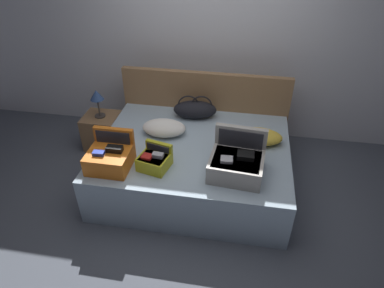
{
  "coord_description": "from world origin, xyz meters",
  "views": [
    {
      "loc": [
        0.49,
        -2.57,
        2.67
      ],
      "look_at": [
        0.0,
        0.28,
        0.64
      ],
      "focal_mm": 32.01,
      "sensor_mm": 36.0,
      "label": 1
    }
  ],
  "objects_px": {
    "nightstand": "(103,131)",
    "table_lamp": "(97,97)",
    "duffel_bag": "(195,109)",
    "hard_case_small": "(154,160)",
    "pillow_near_headboard": "(164,128)",
    "hard_case_medium": "(110,157)",
    "pillow_center_head": "(259,136)",
    "bed": "(194,165)",
    "hard_case_large": "(237,162)"
  },
  "relations": [
    {
      "from": "hard_case_small",
      "to": "duffel_bag",
      "type": "bearing_deg",
      "value": 90.19
    },
    {
      "from": "pillow_near_headboard",
      "to": "table_lamp",
      "type": "xyz_separation_m",
      "value": [
        -0.94,
        0.38,
        0.11
      ]
    },
    {
      "from": "hard_case_small",
      "to": "nightstand",
      "type": "bearing_deg",
      "value": 148.36
    },
    {
      "from": "bed",
      "to": "hard_case_small",
      "type": "bearing_deg",
      "value": -126.58
    },
    {
      "from": "hard_case_small",
      "to": "duffel_bag",
      "type": "distance_m",
      "value": 1.05
    },
    {
      "from": "hard_case_medium",
      "to": "duffel_bag",
      "type": "xyz_separation_m",
      "value": [
        0.66,
        1.08,
        -0.01
      ]
    },
    {
      "from": "nightstand",
      "to": "hard_case_small",
      "type": "bearing_deg",
      "value": -44.71
    },
    {
      "from": "nightstand",
      "to": "table_lamp",
      "type": "relative_size",
      "value": 1.25
    },
    {
      "from": "bed",
      "to": "hard_case_medium",
      "type": "xyz_separation_m",
      "value": [
        -0.75,
        -0.49,
        0.38
      ]
    },
    {
      "from": "hard_case_large",
      "to": "hard_case_small",
      "type": "height_order",
      "value": "hard_case_large"
    },
    {
      "from": "hard_case_large",
      "to": "hard_case_medium",
      "type": "xyz_separation_m",
      "value": [
        -1.23,
        -0.11,
        -0.01
      ]
    },
    {
      "from": "pillow_near_headboard",
      "to": "bed",
      "type": "bearing_deg",
      "value": -23.55
    },
    {
      "from": "bed",
      "to": "duffel_bag",
      "type": "xyz_separation_m",
      "value": [
        -0.09,
        0.59,
        0.38
      ]
    },
    {
      "from": "duffel_bag",
      "to": "pillow_near_headboard",
      "type": "height_order",
      "value": "duffel_bag"
    },
    {
      "from": "bed",
      "to": "table_lamp",
      "type": "relative_size",
      "value": 5.6
    },
    {
      "from": "pillow_near_headboard",
      "to": "table_lamp",
      "type": "relative_size",
      "value": 1.34
    },
    {
      "from": "pillow_near_headboard",
      "to": "hard_case_large",
      "type": "bearing_deg",
      "value": -32.7
    },
    {
      "from": "duffel_bag",
      "to": "hard_case_small",
      "type": "bearing_deg",
      "value": -102.88
    },
    {
      "from": "table_lamp",
      "to": "pillow_near_headboard",
      "type": "bearing_deg",
      "value": -22.26
    },
    {
      "from": "duffel_bag",
      "to": "pillow_near_headboard",
      "type": "bearing_deg",
      "value": -123.02
    },
    {
      "from": "hard_case_large",
      "to": "hard_case_medium",
      "type": "relative_size",
      "value": 1.32
    },
    {
      "from": "hard_case_small",
      "to": "table_lamp",
      "type": "height_order",
      "value": "table_lamp"
    },
    {
      "from": "pillow_center_head",
      "to": "nightstand",
      "type": "bearing_deg",
      "value": 169.7
    },
    {
      "from": "hard_case_large",
      "to": "table_lamp",
      "type": "bearing_deg",
      "value": 157.21
    },
    {
      "from": "bed",
      "to": "pillow_near_headboard",
      "type": "height_order",
      "value": "pillow_near_headboard"
    },
    {
      "from": "nightstand",
      "to": "table_lamp",
      "type": "height_order",
      "value": "table_lamp"
    },
    {
      "from": "hard_case_large",
      "to": "duffel_bag",
      "type": "relative_size",
      "value": 0.99
    },
    {
      "from": "duffel_bag",
      "to": "pillow_center_head",
      "type": "distance_m",
      "value": 0.87
    },
    {
      "from": "hard_case_medium",
      "to": "pillow_center_head",
      "type": "height_order",
      "value": "hard_case_medium"
    },
    {
      "from": "pillow_near_headboard",
      "to": "nightstand",
      "type": "height_order",
      "value": "pillow_near_headboard"
    },
    {
      "from": "pillow_near_headboard",
      "to": "duffel_bag",
      "type": "bearing_deg",
      "value": 56.98
    },
    {
      "from": "hard_case_small",
      "to": "pillow_center_head",
      "type": "height_order",
      "value": "hard_case_small"
    },
    {
      "from": "hard_case_large",
      "to": "pillow_near_headboard",
      "type": "height_order",
      "value": "hard_case_large"
    },
    {
      "from": "bed",
      "to": "pillow_center_head",
      "type": "bearing_deg",
      "value": 15.01
    },
    {
      "from": "hard_case_small",
      "to": "pillow_center_head",
      "type": "xyz_separation_m",
      "value": [
        1.0,
        0.61,
        -0.01
      ]
    },
    {
      "from": "hard_case_large",
      "to": "hard_case_medium",
      "type": "height_order",
      "value": "hard_case_large"
    },
    {
      "from": "hard_case_medium",
      "to": "hard_case_large",
      "type": "bearing_deg",
      "value": 4.96
    },
    {
      "from": "pillow_near_headboard",
      "to": "pillow_center_head",
      "type": "distance_m",
      "value": 1.05
    },
    {
      "from": "duffel_bag",
      "to": "table_lamp",
      "type": "xyz_separation_m",
      "value": [
        -1.22,
        -0.05,
        0.09
      ]
    },
    {
      "from": "pillow_center_head",
      "to": "hard_case_medium",
      "type": "bearing_deg",
      "value": -154.85
    },
    {
      "from": "hard_case_small",
      "to": "pillow_near_headboard",
      "type": "xyz_separation_m",
      "value": [
        -0.05,
        0.59,
        -0.0
      ]
    },
    {
      "from": "hard_case_medium",
      "to": "table_lamp",
      "type": "distance_m",
      "value": 1.17
    },
    {
      "from": "duffel_bag",
      "to": "hard_case_medium",
      "type": "bearing_deg",
      "value": -121.62
    },
    {
      "from": "hard_case_medium",
      "to": "table_lamp",
      "type": "bearing_deg",
      "value": 118.09
    },
    {
      "from": "duffel_bag",
      "to": "nightstand",
      "type": "height_order",
      "value": "duffel_bag"
    },
    {
      "from": "bed",
      "to": "hard_case_small",
      "type": "xyz_separation_m",
      "value": [
        -0.32,
        -0.43,
        0.35
      ]
    },
    {
      "from": "hard_case_medium",
      "to": "table_lamp",
      "type": "height_order",
      "value": "hard_case_medium"
    },
    {
      "from": "hard_case_medium",
      "to": "pillow_near_headboard",
      "type": "xyz_separation_m",
      "value": [
        0.38,
        0.65,
        -0.03
      ]
    },
    {
      "from": "nightstand",
      "to": "table_lamp",
      "type": "distance_m",
      "value": 0.5
    },
    {
      "from": "bed",
      "to": "nightstand",
      "type": "relative_size",
      "value": 4.49
    }
  ]
}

